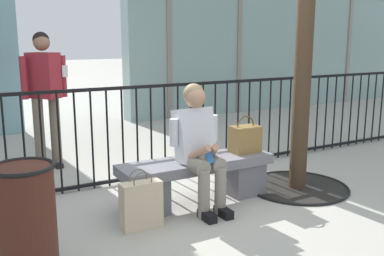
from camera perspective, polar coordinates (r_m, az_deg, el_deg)
name	(u,v)px	position (r m, az deg, el deg)	size (l,w,h in m)	color
ground_plane	(197,202)	(4.52, 0.63, -9.58)	(60.00, 60.00, 0.00)	#B2ADA3
stone_bench	(197,176)	(4.43, 0.64, -6.31)	(1.60, 0.44, 0.45)	slate
seated_person_with_phone	(199,143)	(4.19, 0.88, -1.96)	(0.52, 0.66, 1.21)	gray
handbag_on_bench	(245,139)	(4.64, 6.93, -1.39)	(0.31, 0.19, 0.39)	olive
shopping_bag	(141,205)	(3.89, -6.63, -9.85)	(0.36, 0.15, 0.52)	beige
bystander_at_railing	(45,90)	(5.77, -18.61, 4.73)	(0.55, 0.44, 1.71)	#6B6051
plaza_railing	(158,131)	(5.14, -4.43, -0.42)	(8.93, 0.04, 1.12)	black
trash_can	(26,221)	(3.24, -20.75, -11.26)	(0.43, 0.43, 0.82)	#4C2319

